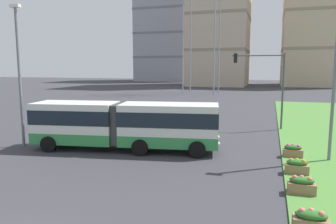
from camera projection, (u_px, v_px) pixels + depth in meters
articulated_bus at (125, 124)px, 20.35m from camera, size 12.06×4.45×3.00m
car_maroon_sedan at (109, 120)px, 27.61m from camera, size 4.47×2.18×1.58m
flower_planter_1 at (311, 221)px, 10.18m from camera, size 1.10×0.56×0.74m
flower_planter_2 at (302, 185)px, 13.27m from camera, size 1.10×0.56×0.74m
flower_planter_3 at (297, 166)px, 15.77m from camera, size 1.10×0.56×0.74m
flower_planter_4 at (293, 151)px, 18.70m from camera, size 1.10×0.56×0.74m
traffic_light_far_right at (266, 77)px, 26.92m from camera, size 4.33×0.28×6.41m
streetlight_left at (19, 70)px, 20.82m from camera, size 0.70×0.28×9.19m
streetlight_median at (335, 68)px, 17.33m from camera, size 0.70×0.28×9.50m
apartment_tower_west at (169, 24)px, 119.86m from camera, size 21.34×19.53×42.32m
apartment_tower_westcentre at (220, 1)px, 90.09m from camera, size 16.05×19.49×47.26m
apartment_tower_centre at (320, 15)px, 88.14m from camera, size 19.11×19.31×38.92m
transmission_pylon at (202, 14)px, 62.26m from camera, size 9.00×6.24×28.21m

